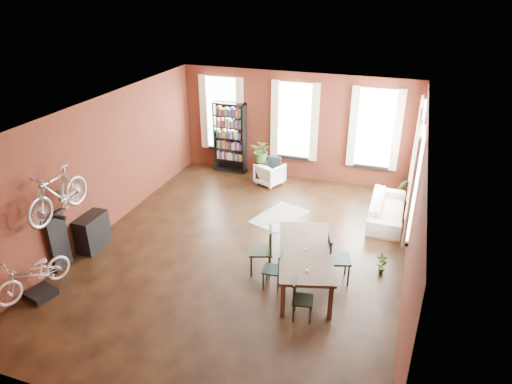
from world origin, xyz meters
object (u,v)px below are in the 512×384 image
at_px(dining_table, 305,266).
at_px(cream_sofa, 388,206).
at_px(dining_chair_d, 339,259).
at_px(dining_chair_c, 303,300).
at_px(bookshelf, 230,138).
at_px(bicycle_floor, 29,259).
at_px(plant_stand, 262,172).
at_px(console_table, 92,232).
at_px(dining_chair_a, 272,269).
at_px(bike_trainer, 41,293).
at_px(white_armchair, 270,173).
at_px(dining_chair_b, 260,250).

xyz_separation_m(dining_table, cream_sofa, (1.36, 3.22, 0.02)).
relative_size(dining_chair_d, cream_sofa, 0.48).
xyz_separation_m(dining_chair_c, bookshelf, (-3.81, 5.97, 0.70)).
xyz_separation_m(bookshelf, bicycle_floor, (-1.18, -7.08, -0.21)).
relative_size(dining_chair_d, plant_stand, 1.51).
distance_m(console_table, bicycle_floor, 1.94).
distance_m(dining_table, plant_stand, 4.99).
bearing_deg(dining_table, dining_chair_a, -164.89).
xyz_separation_m(bookshelf, bike_trainer, (-1.15, -7.05, -1.03)).
xyz_separation_m(dining_chair_a, dining_chair_c, (0.79, -0.71, -0.00)).
height_order(dining_chair_c, white_armchair, dining_chair_c).
distance_m(dining_chair_c, dining_chair_d, 1.41).
bearing_deg(bike_trainer, plant_stand, 70.06).
bearing_deg(bookshelf, bicycle_floor, -99.44).
bearing_deg(dining_chair_c, bicycle_floor, 93.87).
xyz_separation_m(dining_chair_b, plant_stand, (-1.41, 4.32, -0.18)).
bearing_deg(dining_chair_c, console_table, 72.74).
bearing_deg(bike_trainer, console_table, 94.14).
xyz_separation_m(dining_chair_b, console_table, (-3.91, -0.35, -0.11)).
bearing_deg(dining_chair_b, bike_trainer, -78.93).
relative_size(dining_chair_a, bookshelf, 0.37).
relative_size(bookshelf, plant_stand, 3.28).
xyz_separation_m(dining_table, bike_trainer, (-4.73, -2.13, -0.31)).
height_order(dining_table, dining_chair_c, dining_chair_c).
xyz_separation_m(dining_table, dining_chair_b, (-0.96, 0.08, 0.13)).
height_order(dining_chair_b, cream_sofa, dining_chair_b).
bearing_deg(dining_table, white_armchair, 100.19).
height_order(dining_table, white_armchair, dining_table).
bearing_deg(bookshelf, console_table, -103.83).
distance_m(dining_table, dining_chair_b, 0.97).
height_order(dining_table, dining_chair_d, dining_chair_d).
xyz_separation_m(dining_table, dining_chair_d, (0.62, 0.30, 0.12)).
height_order(cream_sofa, plant_stand, cream_sofa).
bearing_deg(bookshelf, cream_sofa, -18.95).
height_order(dining_chair_a, white_armchair, dining_chair_a).
relative_size(dining_chair_a, white_armchair, 1.12).
bearing_deg(cream_sofa, bike_trainer, 131.28).
height_order(dining_chair_a, dining_chair_c, dining_chair_a).
bearing_deg(bookshelf, white_armchair, -20.47).
bearing_deg(console_table, dining_chair_c, -8.58).
bearing_deg(console_table, bookshelf, 76.17).
bearing_deg(dining_table, cream_sofa, 51.53).
xyz_separation_m(cream_sofa, console_table, (-6.23, -3.50, -0.01)).
relative_size(bookshelf, white_armchair, 3.05).
relative_size(dining_chair_b, white_armchair, 1.42).
relative_size(console_table, bicycle_floor, 0.53).
distance_m(dining_chair_b, bookshelf, 5.55).
relative_size(dining_chair_b, bookshelf, 0.47).
bearing_deg(dining_chair_a, plant_stand, -163.45).
xyz_separation_m(cream_sofa, plant_stand, (-3.73, 1.17, -0.07)).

